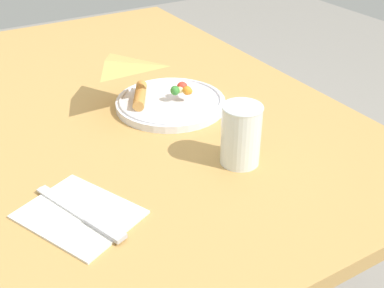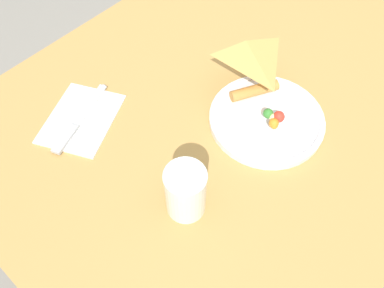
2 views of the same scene
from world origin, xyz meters
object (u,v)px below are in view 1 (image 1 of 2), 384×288
dining_table (115,136)px  napkin_folded (79,214)px  milk_glass (241,136)px  butter_knife (83,215)px  plate_pizza (170,101)px

dining_table → napkin_folded: napkin_folded is taller
milk_glass → napkin_folded: bearing=89.4°
butter_knife → milk_glass: bearing=-108.7°
dining_table → napkin_folded: bearing=150.4°
plate_pizza → butter_knife: plate_pizza is taller
plate_pizza → butter_knife: 0.39m
milk_glass → napkin_folded: milk_glass is taller
plate_pizza → butter_knife: size_ratio=1.24×
napkin_folded → milk_glass: bearing=-90.6°
plate_pizza → napkin_folded: size_ratio=1.13×
dining_table → milk_glass: bearing=-163.1°
milk_glass → plate_pizza: bearing=0.8°
plate_pizza → milk_glass: size_ratio=2.13×
plate_pizza → napkin_folded: (-0.25, 0.30, -0.01)m
butter_knife → napkin_folded: bearing=0.0°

